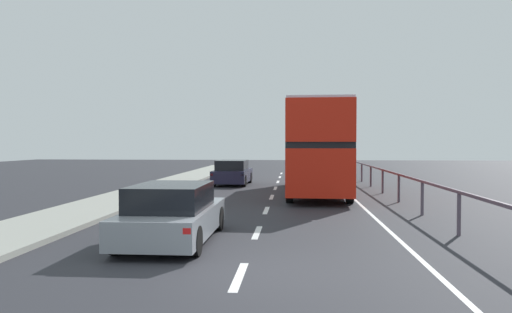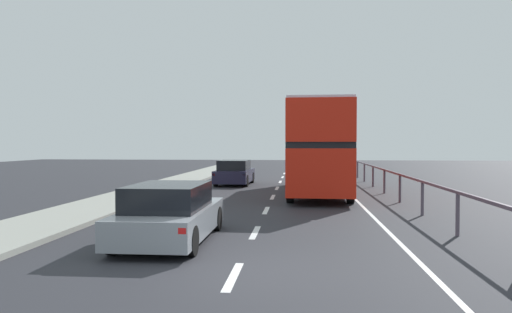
{
  "view_description": "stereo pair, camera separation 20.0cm",
  "coord_description": "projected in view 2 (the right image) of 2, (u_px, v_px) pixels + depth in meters",
  "views": [
    {
      "loc": [
        0.95,
        -8.8,
        2.34
      ],
      "look_at": [
        -0.39,
        8.37,
        1.88
      ],
      "focal_mm": 33.77,
      "sensor_mm": 36.0,
      "label": 1
    },
    {
      "loc": [
        1.15,
        -8.78,
        2.34
      ],
      "look_at": [
        -0.39,
        8.37,
        1.88
      ],
      "focal_mm": 33.77,
      "sensor_mm": 36.0,
      "label": 2
    }
  ],
  "objects": [
    {
      "name": "ground_plane",
      "position": [
        237.0,
        273.0,
        8.91
      ],
      "size": [
        74.28,
        120.0,
        0.1
      ],
      "primitive_type": "cube",
      "color": "#292A30"
    },
    {
      "name": "sedan_car_ahead",
      "position": [
        235.0,
        173.0,
        27.39
      ],
      "size": [
        1.96,
        4.08,
        1.41
      ],
      "rotation": [
        0.0,
        0.0,
        -0.03
      ],
      "color": "#1E1D36",
      "rests_on": "ground"
    },
    {
      "name": "double_decker_bus_red",
      "position": [
        319.0,
        146.0,
        22.69
      ],
      "size": [
        2.92,
        10.89,
        4.11
      ],
      "rotation": [
        0.0,
        0.0,
        -0.03
      ],
      "color": "red",
      "rests_on": "ground"
    },
    {
      "name": "bridge_side_railing",
      "position": [
        410.0,
        183.0,
        17.38
      ],
      "size": [
        0.1,
        42.0,
        1.15
      ],
      "color": "#534654",
      "rests_on": "ground"
    },
    {
      "name": "lane_paint_markings",
      "position": [
        328.0,
        209.0,
        17.29
      ],
      "size": [
        3.65,
        46.0,
        0.01
      ],
      "color": "silver",
      "rests_on": "ground"
    },
    {
      "name": "hatchback_car_near",
      "position": [
        170.0,
        214.0,
        11.49
      ],
      "size": [
        1.9,
        4.42,
        1.39
      ],
      "rotation": [
        0.0,
        0.0,
        -0.0
      ],
      "color": "gray",
      "rests_on": "ground"
    }
  ]
}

